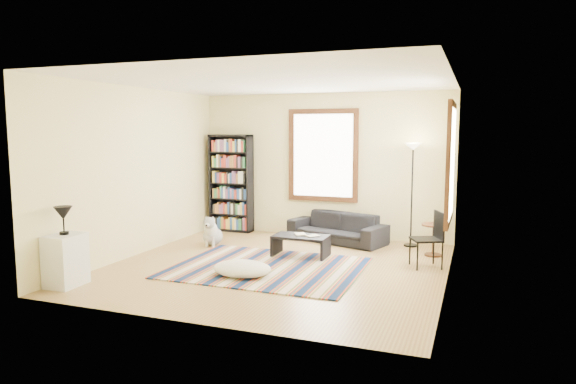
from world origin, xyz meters
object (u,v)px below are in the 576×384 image
(bookshelf, at_px, (231,183))
(floor_lamp, at_px, (412,195))
(sofa, at_px, (337,228))
(dog, at_px, (213,231))
(coffee_table, at_px, (301,246))
(floor_cushion, at_px, (242,269))
(white_cabinet, at_px, (66,260))
(side_table, at_px, (433,240))
(folding_chair, at_px, (426,240))

(bookshelf, distance_m, floor_lamp, 3.69)
(sofa, xyz_separation_m, dog, (-2.05, -1.07, 0.00))
(sofa, height_order, dog, same)
(sofa, xyz_separation_m, bookshelf, (-2.34, 0.27, 0.73))
(sofa, relative_size, floor_lamp, 0.99)
(floor_lamp, bearing_deg, coffee_table, -138.14)
(sofa, height_order, floor_lamp, floor_lamp)
(coffee_table, xyz_separation_m, floor_cushion, (-0.42, -1.36, -0.07))
(floor_cushion, height_order, dog, dog)
(coffee_table, bearing_deg, floor_lamp, 41.86)
(white_cabinet, bearing_deg, side_table, 35.24)
(floor_lamp, bearing_deg, floor_cushion, -125.95)
(bookshelf, xyz_separation_m, coffee_table, (2.08, -1.61, -0.82))
(side_table, bearing_deg, bookshelf, 169.32)
(bookshelf, distance_m, coffee_table, 2.75)
(floor_cushion, xyz_separation_m, dog, (-1.37, 1.64, 0.16))
(bookshelf, distance_m, side_table, 4.27)
(white_cabinet, bearing_deg, floor_cushion, 29.43)
(floor_lamp, bearing_deg, white_cabinet, -135.08)
(sofa, relative_size, coffee_table, 2.05)
(coffee_table, relative_size, side_table, 1.67)
(side_table, relative_size, white_cabinet, 0.77)
(floor_cushion, xyz_separation_m, white_cabinet, (-2.02, -1.24, 0.24))
(floor_lamp, bearing_deg, folding_chair, -74.20)
(floor_cushion, height_order, side_table, side_table)
(sofa, relative_size, floor_cushion, 2.14)
(white_cabinet, relative_size, dog, 1.29)
(bookshelf, height_order, white_cabinet, bookshelf)
(sofa, height_order, folding_chair, folding_chair)
(sofa, height_order, white_cabinet, white_cabinet)
(side_table, bearing_deg, folding_chair, -93.65)
(folding_chair, bearing_deg, floor_cushion, -174.74)
(coffee_table, xyz_separation_m, floor_lamp, (1.61, 1.44, 0.75))
(folding_chair, bearing_deg, floor_lamp, 80.92)
(floor_cushion, relative_size, folding_chair, 1.01)
(sofa, xyz_separation_m, side_table, (1.79, -0.51, 0.00))
(side_table, bearing_deg, sofa, 164.13)
(sofa, relative_size, bookshelf, 0.92)
(sofa, bearing_deg, dog, -134.65)
(floor_cushion, bearing_deg, sofa, 75.75)
(sofa, xyz_separation_m, floor_cushion, (-0.69, -2.70, -0.16))
(floor_cushion, distance_m, dog, 2.14)
(floor_lamp, xyz_separation_m, folding_chair, (0.39, -1.39, -0.50))
(sofa, bearing_deg, side_table, 2.07)
(dog, bearing_deg, sofa, 17.71)
(sofa, relative_size, side_table, 3.42)
(side_table, height_order, dog, same)
(folding_chair, bearing_deg, side_table, 61.47)
(floor_cushion, relative_size, floor_lamp, 0.46)
(coffee_table, bearing_deg, side_table, 22.07)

